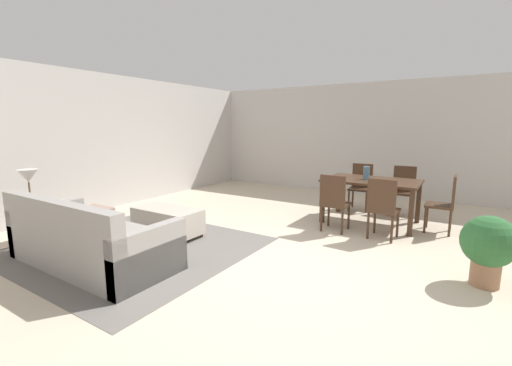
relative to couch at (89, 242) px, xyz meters
name	(u,v)px	position (x,y,z in m)	size (l,w,h in m)	color
ground_plane	(285,267)	(2.04, 1.21, -0.28)	(10.80, 10.80, 0.00)	beige
wall_back	(383,140)	(2.04, 6.21, 1.07)	(9.00, 0.12, 2.70)	beige
wall_left	(94,142)	(-2.46, 1.71, 1.07)	(0.12, 11.00, 2.70)	beige
area_rug	(136,247)	(-0.02, 0.67, -0.28)	(3.00, 2.80, 0.01)	slate
couch	(89,242)	(0.00, 0.00, 0.00)	(2.19, 0.96, 0.86)	gray
ottoman_table	(168,220)	(-0.03, 1.28, -0.04)	(1.08, 0.52, 0.43)	#B7AD9E
side_table	(32,214)	(-1.40, 0.01, 0.15)	(0.40, 0.40, 0.55)	brown
table_lamp	(28,178)	(-1.40, 0.01, 0.67)	(0.26, 0.26, 0.53)	brown
dining_table	(371,185)	(2.42, 3.68, 0.38)	(1.54, 0.99, 0.76)	#422B1C
dining_chair_near_left	(334,200)	(2.05, 2.83, 0.23)	(0.40, 0.40, 0.92)	#422B1C
dining_chair_near_right	(383,205)	(2.79, 2.84, 0.23)	(0.42, 0.42, 0.92)	#422B1C
dining_chair_far_left	(361,184)	(2.01, 4.55, 0.23)	(0.42, 0.42, 0.92)	#422B1C
dining_chair_far_right	(403,188)	(2.80, 4.57, 0.23)	(0.41, 0.41, 0.92)	#422B1C
dining_chair_head_east	(446,201)	(3.55, 3.71, 0.23)	(0.41, 0.41, 0.92)	#422B1C
vase_centerpiece	(366,173)	(2.32, 3.66, 0.59)	(0.11, 0.11, 0.22)	slate
potted_plant	(488,245)	(4.04, 1.91, 0.16)	(0.54, 0.54, 0.75)	#996B4C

